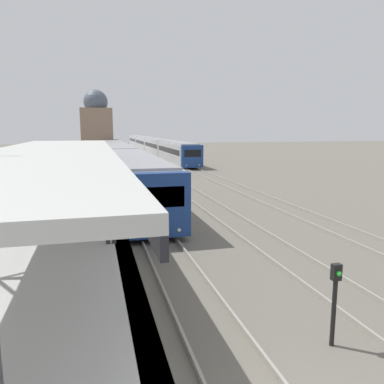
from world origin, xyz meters
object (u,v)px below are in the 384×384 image
person_on_platform (110,215)px  train_near (120,158)px  signal_post_near (335,296)px  train_far (151,144)px

person_on_platform → train_near: bearing=85.7°
person_on_platform → signal_post_near: (4.48, -5.66, -0.78)m
person_on_platform → train_far: 62.80m
signal_post_near → train_near: bearing=94.1°
person_on_platform → signal_post_near: 7.26m
train_near → signal_post_near: size_ratio=26.51×
train_near → signal_post_near: bearing=-85.9°
train_near → person_on_platform: bearing=-94.3°
train_near → signal_post_near: train_near is taller
person_on_platform → train_near: size_ratio=0.03×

